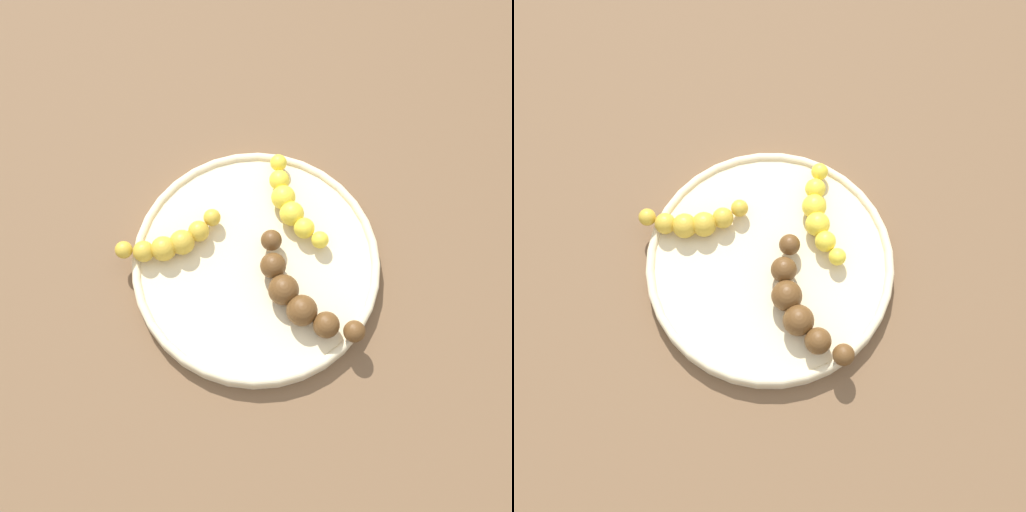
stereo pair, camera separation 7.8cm
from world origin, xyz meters
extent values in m
plane|color=brown|center=(0.00, 0.00, 0.00)|extent=(2.40, 2.40, 0.00)
cylinder|color=beige|center=(0.00, 0.00, 0.01)|extent=(0.28, 0.28, 0.02)
torus|color=beige|center=(0.00, 0.00, 0.02)|extent=(0.28, 0.28, 0.01)
sphere|color=gold|center=(0.02, -0.15, 0.03)|extent=(0.02, 0.02, 0.02)
sphere|color=gold|center=(0.02, -0.12, 0.03)|extent=(0.02, 0.02, 0.02)
sphere|color=gold|center=(0.01, -0.10, 0.03)|extent=(0.03, 0.03, 0.03)
sphere|color=gold|center=(0.00, -0.08, 0.03)|extent=(0.03, 0.03, 0.03)
sphere|color=gold|center=(-0.02, -0.07, 0.03)|extent=(0.02, 0.02, 0.02)
sphere|color=gold|center=(-0.04, -0.06, 0.03)|extent=(0.02, 0.02, 0.02)
sphere|color=#593819|center=(-0.02, 0.01, 0.04)|extent=(0.02, 0.02, 0.02)
sphere|color=#593819|center=(0.01, 0.02, 0.04)|extent=(0.03, 0.03, 0.03)
sphere|color=#593819|center=(0.03, 0.04, 0.04)|extent=(0.03, 0.03, 0.03)
sphere|color=#593819|center=(0.05, 0.06, 0.04)|extent=(0.03, 0.03, 0.03)
sphere|color=#593819|center=(0.06, 0.09, 0.04)|extent=(0.03, 0.03, 0.03)
sphere|color=#593819|center=(0.06, 0.12, 0.04)|extent=(0.02, 0.02, 0.02)
sphere|color=yellow|center=(-0.12, 0.00, 0.03)|extent=(0.02, 0.02, 0.02)
sphere|color=yellow|center=(-0.10, 0.01, 0.03)|extent=(0.02, 0.02, 0.02)
sphere|color=yellow|center=(-0.08, 0.01, 0.03)|extent=(0.03, 0.03, 0.03)
sphere|color=yellow|center=(-0.06, 0.03, 0.03)|extent=(0.03, 0.03, 0.03)
sphere|color=yellow|center=(-0.05, 0.05, 0.03)|extent=(0.02, 0.02, 0.02)
sphere|color=yellow|center=(-0.04, 0.07, 0.03)|extent=(0.02, 0.02, 0.02)
camera|label=1|loc=(0.27, 0.06, 0.76)|focal=49.41mm
camera|label=2|loc=(0.25, 0.13, 0.76)|focal=49.41mm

